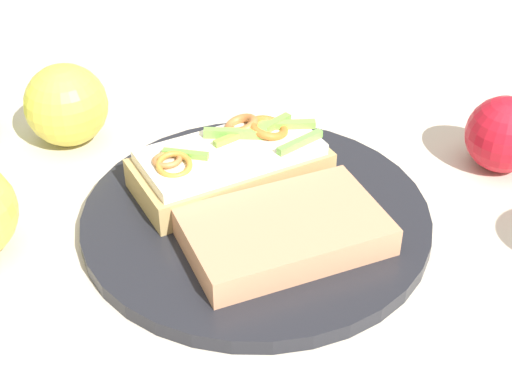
{
  "coord_description": "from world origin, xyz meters",
  "views": [
    {
      "loc": [
        -0.32,
        0.38,
        0.4
      ],
      "look_at": [
        0.0,
        0.0,
        0.03
      ],
      "focal_mm": 53.15,
      "sensor_mm": 36.0,
      "label": 1
    }
  ],
  "objects_px": {
    "plate": "(256,218)",
    "sandwich": "(231,164)",
    "apple_0": "(66,105)",
    "bread_slice_side": "(284,231)",
    "apple_1": "(504,134)"
  },
  "relations": [
    {
      "from": "plate",
      "to": "bread_slice_side",
      "type": "distance_m",
      "value": 0.05
    },
    {
      "from": "sandwich",
      "to": "bread_slice_side",
      "type": "distance_m",
      "value": 0.09
    },
    {
      "from": "bread_slice_side",
      "to": "apple_1",
      "type": "xyz_separation_m",
      "value": [
        -0.07,
        -0.23,
        0.01
      ]
    },
    {
      "from": "apple_0",
      "to": "apple_1",
      "type": "relative_size",
      "value": 1.13
    },
    {
      "from": "sandwich",
      "to": "bread_slice_side",
      "type": "height_order",
      "value": "sandwich"
    },
    {
      "from": "sandwich",
      "to": "apple_0",
      "type": "xyz_separation_m",
      "value": [
        0.18,
        0.04,
        0.01
      ]
    },
    {
      "from": "plate",
      "to": "sandwich",
      "type": "height_order",
      "value": "sandwich"
    },
    {
      "from": "apple_0",
      "to": "apple_1",
      "type": "xyz_separation_m",
      "value": [
        -0.34,
        -0.23,
        -0.0
      ]
    },
    {
      "from": "bread_slice_side",
      "to": "sandwich",
      "type": "bearing_deg",
      "value": 94.76
    },
    {
      "from": "plate",
      "to": "sandwich",
      "type": "xyz_separation_m",
      "value": [
        0.04,
        -0.02,
        0.03
      ]
    },
    {
      "from": "sandwich",
      "to": "apple_1",
      "type": "relative_size",
      "value": 2.6
    },
    {
      "from": "sandwich",
      "to": "bread_slice_side",
      "type": "relative_size",
      "value": 1.19
    },
    {
      "from": "plate",
      "to": "apple_1",
      "type": "height_order",
      "value": "apple_1"
    },
    {
      "from": "sandwich",
      "to": "apple_0",
      "type": "bearing_deg",
      "value": 122.52
    },
    {
      "from": "bread_slice_side",
      "to": "apple_1",
      "type": "distance_m",
      "value": 0.24
    }
  ]
}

